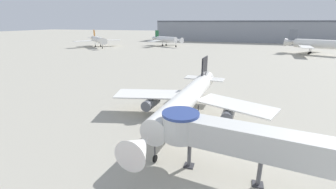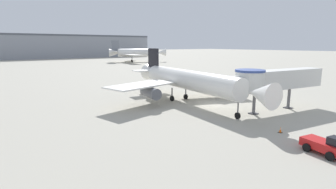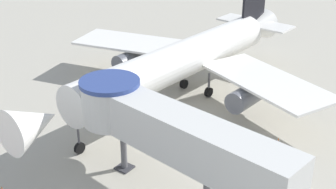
{
  "view_description": "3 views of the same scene",
  "coord_description": "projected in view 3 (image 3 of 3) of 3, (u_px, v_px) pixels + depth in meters",
  "views": [
    {
      "loc": [
        4.85,
        -29.57,
        15.77
      ],
      "look_at": [
        -5.59,
        4.82,
        4.15
      ],
      "focal_mm": 24.0,
      "sensor_mm": 36.0,
      "label": 1
    },
    {
      "loc": [
        -30.77,
        -30.16,
        9.86
      ],
      "look_at": [
        -7.67,
        1.62,
        2.33
      ],
      "focal_mm": 28.0,
      "sensor_mm": 36.0,
      "label": 2
    },
    {
      "loc": [
        19.3,
        -28.7,
        18.71
      ],
      "look_at": [
        0.4,
        -1.96,
        3.45
      ],
      "focal_mm": 50.0,
      "sensor_mm": 36.0,
      "label": 3
    }
  ],
  "objects": [
    {
      "name": "traffic_cone_starboard_wing",
      "position": [
        278.0,
        142.0,
        35.74
      ],
      "size": [
        0.42,
        0.42,
        0.7
      ],
      "color": "black",
      "rests_on": "ground_plane"
    },
    {
      "name": "ground_plane",
      "position": [
        178.0,
        122.0,
        39.24
      ],
      "size": [
        800.0,
        800.0,
        0.0
      ],
      "primitive_type": "plane",
      "color": "#A8A393"
    },
    {
      "name": "jet_bridge",
      "position": [
        162.0,
        127.0,
        28.73
      ],
      "size": [
        16.34,
        5.37,
        6.44
      ],
      "rotation": [
        0.0,
        0.0,
        -0.14
      ],
      "color": "silver",
      "rests_on": "ground_plane"
    },
    {
      "name": "main_airplane",
      "position": [
        182.0,
        61.0,
        41.64
      ],
      "size": [
        27.92,
        32.33,
        9.07
      ],
      "rotation": [
        0.0,
        0.0,
        -0.09
      ],
      "color": "white",
      "rests_on": "ground_plane"
    }
  ]
}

